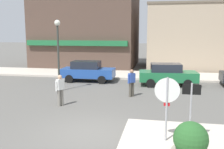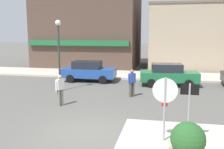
{
  "view_description": "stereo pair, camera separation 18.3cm",
  "coord_description": "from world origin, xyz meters",
  "px_view_note": "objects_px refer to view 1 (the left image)",
  "views": [
    {
      "loc": [
        2.56,
        -9.07,
        3.74
      ],
      "look_at": [
        -0.03,
        4.5,
        1.5
      ],
      "focal_mm": 42.0,
      "sensor_mm": 36.0,
      "label": 1
    },
    {
      "loc": [
        2.74,
        -9.03,
        3.74
      ],
      "look_at": [
        -0.03,
        4.5,
        1.5
      ],
      "focal_mm": 42.0,
      "sensor_mm": 36.0,
      "label": 2
    }
  ],
  "objects_px": {
    "planter": "(190,144)",
    "pedestrian_crossing_far": "(60,89)",
    "stop_sign": "(167,101)",
    "lamp_post": "(58,45)",
    "one_way_sign": "(191,106)",
    "pedestrian_crossing_near": "(132,82)",
    "parked_car_nearest": "(88,71)",
    "parked_car_second": "(167,74)"
  },
  "relations": [
    {
      "from": "one_way_sign",
      "to": "parked_car_nearest",
      "type": "bearing_deg",
      "value": 122.21
    },
    {
      "from": "parked_car_second",
      "to": "parked_car_nearest",
      "type": "bearing_deg",
      "value": 175.35
    },
    {
      "from": "stop_sign",
      "to": "parked_car_nearest",
      "type": "relative_size",
      "value": 0.57
    },
    {
      "from": "stop_sign",
      "to": "pedestrian_crossing_far",
      "type": "distance_m",
      "value": 6.48
    },
    {
      "from": "lamp_post",
      "to": "one_way_sign",
      "type": "bearing_deg",
      "value": -42.58
    },
    {
      "from": "planter",
      "to": "pedestrian_crossing_near",
      "type": "distance_m",
      "value": 7.95
    },
    {
      "from": "stop_sign",
      "to": "lamp_post",
      "type": "height_order",
      "value": "lamp_post"
    },
    {
      "from": "stop_sign",
      "to": "lamp_post",
      "type": "distance_m",
      "value": 9.74
    },
    {
      "from": "planter",
      "to": "pedestrian_crossing_far",
      "type": "bearing_deg",
      "value": 140.43
    },
    {
      "from": "pedestrian_crossing_near",
      "to": "pedestrian_crossing_far",
      "type": "relative_size",
      "value": 1.0
    },
    {
      "from": "lamp_post",
      "to": "parked_car_nearest",
      "type": "distance_m",
      "value": 4.26
    },
    {
      "from": "planter",
      "to": "pedestrian_crossing_far",
      "type": "height_order",
      "value": "pedestrian_crossing_far"
    },
    {
      "from": "lamp_post",
      "to": "parked_car_nearest",
      "type": "relative_size",
      "value": 1.13
    },
    {
      "from": "parked_car_nearest",
      "to": "pedestrian_crossing_far",
      "type": "height_order",
      "value": "pedestrian_crossing_far"
    },
    {
      "from": "planter",
      "to": "lamp_post",
      "type": "bearing_deg",
      "value": 131.9
    },
    {
      "from": "stop_sign",
      "to": "pedestrian_crossing_far",
      "type": "bearing_deg",
      "value": 144.27
    },
    {
      "from": "pedestrian_crossing_near",
      "to": "pedestrian_crossing_far",
      "type": "distance_m",
      "value": 4.25
    },
    {
      "from": "parked_car_nearest",
      "to": "planter",
      "type": "bearing_deg",
      "value": -61.21
    },
    {
      "from": "pedestrian_crossing_far",
      "to": "one_way_sign",
      "type": "bearing_deg",
      "value": -30.61
    },
    {
      "from": "one_way_sign",
      "to": "planter",
      "type": "height_order",
      "value": "one_way_sign"
    },
    {
      "from": "one_way_sign",
      "to": "pedestrian_crossing_far",
      "type": "distance_m",
      "value": 7.01
    },
    {
      "from": "one_way_sign",
      "to": "planter",
      "type": "relative_size",
      "value": 1.71
    },
    {
      "from": "stop_sign",
      "to": "pedestrian_crossing_far",
      "type": "height_order",
      "value": "stop_sign"
    },
    {
      "from": "stop_sign",
      "to": "lamp_post",
      "type": "relative_size",
      "value": 0.51
    },
    {
      "from": "one_way_sign",
      "to": "pedestrian_crossing_near",
      "type": "distance_m",
      "value": 6.76
    },
    {
      "from": "one_way_sign",
      "to": "pedestrian_crossing_far",
      "type": "xyz_separation_m",
      "value": [
        -6.02,
        3.56,
        -0.46
      ]
    },
    {
      "from": "parked_car_nearest",
      "to": "pedestrian_crossing_near",
      "type": "bearing_deg",
      "value": -47.33
    },
    {
      "from": "parked_car_second",
      "to": "pedestrian_crossing_far",
      "type": "bearing_deg",
      "value": -130.74
    },
    {
      "from": "stop_sign",
      "to": "planter",
      "type": "distance_m",
      "value": 1.62
    },
    {
      "from": "parked_car_nearest",
      "to": "pedestrian_crossing_far",
      "type": "relative_size",
      "value": 2.5
    },
    {
      "from": "parked_car_second",
      "to": "pedestrian_crossing_near",
      "type": "distance_m",
      "value": 4.26
    },
    {
      "from": "planter",
      "to": "pedestrian_crossing_near",
      "type": "height_order",
      "value": "pedestrian_crossing_near"
    },
    {
      "from": "one_way_sign",
      "to": "planter",
      "type": "xyz_separation_m",
      "value": [
        -0.11,
        -1.32,
        -0.77
      ]
    },
    {
      "from": "pedestrian_crossing_near",
      "to": "pedestrian_crossing_far",
      "type": "height_order",
      "value": "same"
    },
    {
      "from": "planter",
      "to": "pedestrian_crossing_far",
      "type": "relative_size",
      "value": 0.76
    },
    {
      "from": "pedestrian_crossing_near",
      "to": "parked_car_nearest",
      "type": "bearing_deg",
      "value": 132.67
    },
    {
      "from": "stop_sign",
      "to": "parked_car_second",
      "type": "distance_m",
      "value": 10.13
    },
    {
      "from": "stop_sign",
      "to": "planter",
      "type": "height_order",
      "value": "stop_sign"
    },
    {
      "from": "lamp_post",
      "to": "pedestrian_crossing_near",
      "type": "xyz_separation_m",
      "value": [
        4.72,
        -0.61,
        -2.09
      ]
    },
    {
      "from": "parked_car_nearest",
      "to": "pedestrian_crossing_far",
      "type": "distance_m",
      "value": 6.84
    },
    {
      "from": "parked_car_nearest",
      "to": "stop_sign",
      "type": "bearing_deg",
      "value": -61.47
    },
    {
      "from": "one_way_sign",
      "to": "planter",
      "type": "distance_m",
      "value": 1.54
    }
  ]
}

